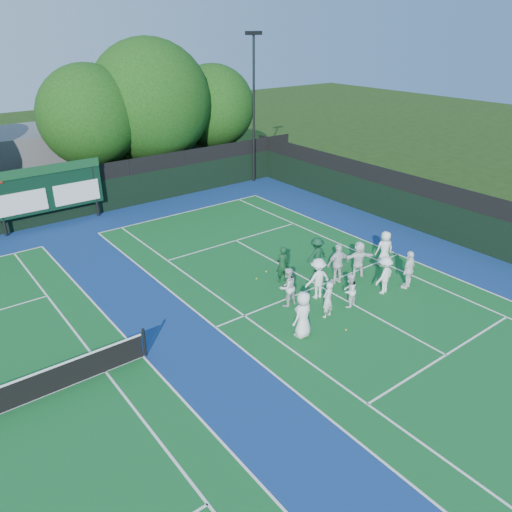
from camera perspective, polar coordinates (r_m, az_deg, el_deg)
ground at (r=21.75m, az=9.05°, el=-4.41°), size 120.00×120.00×0.00m
court_apron at (r=19.15m, az=-5.96°, el=-8.64°), size 34.00×32.00×0.01m
near_court at (r=22.34m, az=7.22°, el=-3.41°), size 11.05×23.85×0.01m
back_fence at (r=31.28m, az=-20.85°, el=6.25°), size 34.00×0.08×3.00m
divider_fence_right at (r=28.40m, az=20.59°, el=4.46°), size 0.08×32.00×3.00m
scoreboard at (r=30.41m, az=-22.65°, el=7.10°), size 6.00×0.21×3.55m
clubhouse at (r=39.64m, az=-19.13°, el=11.22°), size 18.00×6.00×4.00m
light_pole_right at (r=35.97m, az=-0.26°, el=18.23°), size 1.20×0.30×10.12m
tree_c at (r=34.76m, az=-18.28°, el=14.71°), size 6.47×6.47×8.46m
tree_d at (r=36.33m, az=-11.83°, el=16.60°), size 8.26×8.26×9.89m
tree_e at (r=38.89m, az=-4.78°, el=16.45°), size 6.09×6.09×8.01m
tennis_ball_0 at (r=19.43m, az=10.24°, el=-8.29°), size 0.07×0.07×0.07m
tennis_ball_1 at (r=22.59m, az=6.63°, el=-2.96°), size 0.07×0.07×0.07m
tennis_ball_3 at (r=22.73m, az=0.06°, el=-2.60°), size 0.07×0.07×0.07m
tennis_ball_4 at (r=23.38m, az=1.17°, el=-1.77°), size 0.07×0.07×0.07m
tennis_ball_5 at (r=23.48m, az=14.52°, el=-2.52°), size 0.07×0.07×0.07m
player_front_0 at (r=18.46m, az=5.40°, el=-6.67°), size 0.99×0.75×1.83m
player_front_1 at (r=19.79m, az=8.19°, el=-4.96°), size 0.62×0.46×1.54m
player_front_2 at (r=20.66m, az=10.62°, el=-3.90°), size 0.85×0.76×1.46m
player_front_3 at (r=21.95m, az=14.45°, el=-2.13°), size 1.18×0.80×1.70m
player_front_4 at (r=22.66m, az=17.07°, el=-1.49°), size 1.11×0.68×1.76m
player_back_0 at (r=20.39m, az=3.60°, el=-3.55°), size 0.84×0.66×1.68m
player_back_1 at (r=21.03m, az=7.07°, el=-2.56°), size 1.25×0.84×1.81m
player_back_2 at (r=22.36m, az=9.35°, el=-0.87°), size 1.17×0.67×1.87m
player_back_3 at (r=23.12m, az=11.63°, el=-0.35°), size 1.67×1.13×1.73m
player_back_4 at (r=24.43m, az=14.49°, el=0.80°), size 1.00×0.83×1.75m
coach_left at (r=22.21m, az=3.03°, el=-0.97°), size 0.70×0.54×1.71m
coach_right at (r=23.33m, az=6.97°, el=0.17°), size 1.12×0.70×1.68m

